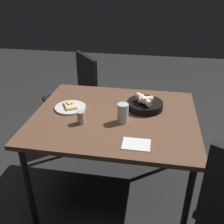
{
  "coord_description": "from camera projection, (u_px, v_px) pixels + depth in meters",
  "views": [
    {
      "loc": [
        0.24,
        -1.52,
        1.56
      ],
      "look_at": [
        -0.0,
        -0.09,
        0.77
      ],
      "focal_mm": 41.03,
      "sensor_mm": 36.0,
      "label": 1
    }
  ],
  "objects": [
    {
      "name": "ground",
      "position": [
        114.0,
        190.0,
        2.09
      ],
      "size": [
        8.0,
        8.0,
        0.0
      ],
      "primitive_type": "plane",
      "color": "#272727"
    },
    {
      "name": "pizza_plate",
      "position": [
        70.0,
        107.0,
        1.84
      ],
      "size": [
        0.22,
        0.22,
        0.04
      ],
      "color": "silver",
      "rests_on": "dining_table"
    },
    {
      "name": "pepper_shaker",
      "position": [
        81.0,
        118.0,
        1.64
      ],
      "size": [
        0.05,
        0.05,
        0.08
      ],
      "color": "#BFB299",
      "rests_on": "dining_table"
    },
    {
      "name": "beer_glass",
      "position": [
        123.0,
        114.0,
        1.65
      ],
      "size": [
        0.07,
        0.07,
        0.13
      ],
      "color": "silver",
      "rests_on": "dining_table"
    },
    {
      "name": "bread_basket",
      "position": [
        145.0,
        104.0,
        1.82
      ],
      "size": [
        0.26,
        0.26,
        0.11
      ],
      "color": "black",
      "rests_on": "dining_table"
    },
    {
      "name": "dining_table",
      "position": [
        115.0,
        122.0,
        1.79
      ],
      "size": [
        1.11,
        0.93,
        0.71
      ],
      "color": "brown",
      "rests_on": "ground"
    },
    {
      "name": "napkin",
      "position": [
        136.0,
        144.0,
        1.45
      ],
      "size": [
        0.16,
        0.12,
        0.0
      ],
      "color": "white",
      "rests_on": "dining_table"
    },
    {
      "name": "chair_far",
      "position": [
        77.0,
        93.0,
        2.59
      ],
      "size": [
        0.62,
        0.62,
        0.87
      ],
      "color": "black",
      "rests_on": "ground"
    }
  ]
}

